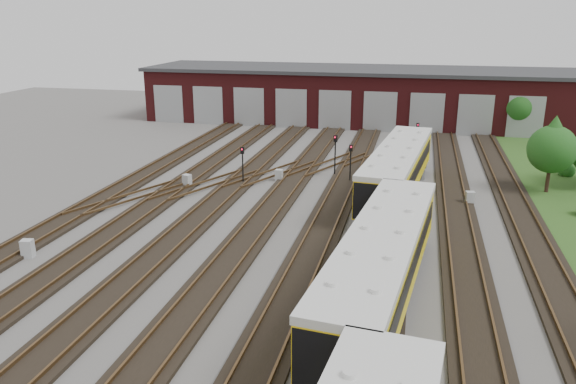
# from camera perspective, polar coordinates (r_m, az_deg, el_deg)

# --- Properties ---
(ground) EXTENTS (120.00, 120.00, 0.00)m
(ground) POSITION_cam_1_polar(r_m,az_deg,el_deg) (31.44, -1.02, -5.67)
(ground) COLOR #4B4946
(ground) RESTS_ON ground
(track_network) EXTENTS (30.40, 70.00, 0.33)m
(track_network) POSITION_cam_1_polar(r_m,az_deg,el_deg) (31.96, -1.05, -5.06)
(track_network) COLOR black
(track_network) RESTS_ON ground
(maintenance_shed) EXTENTS (51.00, 12.50, 6.35)m
(maintenance_shed) POSITION_cam_1_polar(r_m,az_deg,el_deg) (68.96, 7.20, 9.79)
(maintenance_shed) COLOR #511416
(maintenance_shed) RESTS_ON ground
(metro_train) EXTENTS (4.60, 48.21, 3.31)m
(metro_train) POSITION_cam_1_polar(r_m,az_deg,el_deg) (24.89, 9.46, -7.36)
(metro_train) COLOR black
(metro_train) RESTS_ON ground
(signal_mast_0) EXTENTS (0.27, 0.25, 2.88)m
(signal_mast_0) POSITION_cam_1_polar(r_m,az_deg,el_deg) (42.72, -4.64, 3.25)
(signal_mast_0) COLOR black
(signal_mast_0) RESTS_ON ground
(signal_mast_1) EXTENTS (0.31, 0.29, 3.34)m
(signal_mast_1) POSITION_cam_1_polar(r_m,az_deg,el_deg) (44.80, 4.82, 4.28)
(signal_mast_1) COLOR black
(signal_mast_1) RESTS_ON ground
(signal_mast_2) EXTENTS (0.28, 0.26, 2.98)m
(signal_mast_2) POSITION_cam_1_polar(r_m,az_deg,el_deg) (43.18, 6.37, 3.42)
(signal_mast_2) COLOR black
(signal_mast_2) RESTS_ON ground
(signal_mast_3) EXTENTS (0.26, 0.25, 3.34)m
(signal_mast_3) POSITION_cam_1_polar(r_m,az_deg,el_deg) (50.96, 12.97, 5.49)
(signal_mast_3) COLOR black
(signal_mast_3) RESTS_ON ground
(relay_cabinet_0) EXTENTS (0.68, 0.61, 0.99)m
(relay_cabinet_0) POSITION_cam_1_polar(r_m,az_deg,el_deg) (33.11, -24.94, -5.24)
(relay_cabinet_0) COLOR #AFB3B4
(relay_cabinet_0) RESTS_ON ground
(relay_cabinet_1) EXTENTS (0.70, 0.64, 0.96)m
(relay_cabinet_1) POSITION_cam_1_polar(r_m,az_deg,el_deg) (42.82, -10.22, 1.13)
(relay_cabinet_1) COLOR #AFB3B4
(relay_cabinet_1) RESTS_ON ground
(relay_cabinet_2) EXTENTS (0.55, 0.46, 0.90)m
(relay_cabinet_2) POSITION_cam_1_polar(r_m,az_deg,el_deg) (43.72, -0.92, 1.72)
(relay_cabinet_2) COLOR #AFB3B4
(relay_cabinet_2) RESTS_ON ground
(relay_cabinet_3) EXTENTS (0.53, 0.45, 0.88)m
(relay_cabinet_3) POSITION_cam_1_polar(r_m,az_deg,el_deg) (45.26, 13.40, 1.76)
(relay_cabinet_3) COLOR #AFB3B4
(relay_cabinet_3) RESTS_ON ground
(relay_cabinet_4) EXTENTS (0.63, 0.55, 0.93)m
(relay_cabinet_4) POSITION_cam_1_polar(r_m,az_deg,el_deg) (40.17, 17.99, -0.60)
(relay_cabinet_4) COLOR #AFB3B4
(relay_cabinet_4) RESTS_ON ground
(tree_0) EXTENTS (3.28, 3.28, 5.44)m
(tree_0) POSITION_cam_1_polar(r_m,az_deg,el_deg) (64.44, 22.36, 8.34)
(tree_0) COLOR #321F16
(tree_0) RESTS_ON ground
(tree_3) EXTENTS (3.43, 3.43, 5.68)m
(tree_3) POSITION_cam_1_polar(r_m,az_deg,el_deg) (44.25, 25.32, 4.47)
(tree_3) COLOR #321F16
(tree_3) RESTS_ON ground
(bush_1) EXTENTS (1.21, 1.21, 1.21)m
(bush_1) POSITION_cam_1_polar(r_m,az_deg,el_deg) (54.00, 25.98, 3.17)
(bush_1) COLOR #174B15
(bush_1) RESTS_ON ground
(bush_2) EXTENTS (1.31, 1.31, 1.31)m
(bush_2) POSITION_cam_1_polar(r_m,az_deg,el_deg) (50.23, 26.48, 2.18)
(bush_2) COLOR #174B15
(bush_2) RESTS_ON ground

